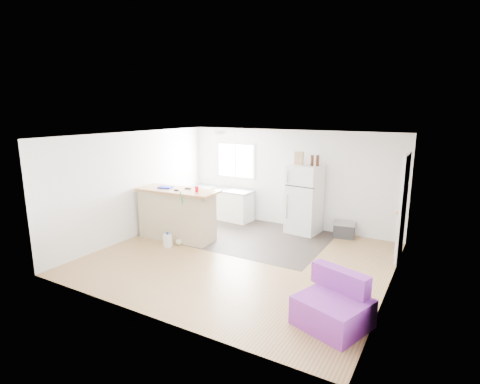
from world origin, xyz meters
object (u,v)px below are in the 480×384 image
(purple_seat, at_px, (334,307))
(red_cup, at_px, (197,189))
(blue_tray, at_px, (166,187))
(cooler, at_px, (344,230))
(peninsula, at_px, (177,214))
(bottle_left, at_px, (312,160))
(cleaner_jug, at_px, (168,241))
(bottle_right, at_px, (318,160))
(refrigerator, at_px, (304,199))
(cardboard_box, at_px, (299,158))
(kitchen_cabinets, at_px, (222,203))
(mop, at_px, (181,234))

(purple_seat, relative_size, red_cup, 8.95)
(red_cup, height_order, blue_tray, red_cup)
(cooler, relative_size, purple_seat, 0.49)
(cooler, distance_m, purple_seat, 3.72)
(peninsula, xyz_separation_m, red_cup, (0.56, 0.00, 0.63))
(blue_tray, relative_size, bottle_left, 1.20)
(cooler, xyz_separation_m, cleaner_jug, (-3.10, -2.49, -0.04))
(peninsula, height_order, bottle_right, bottle_right)
(refrigerator, bearing_deg, cleaner_jug, -126.09)
(peninsula, distance_m, cardboard_box, 3.07)
(kitchen_cabinets, bearing_deg, mop, -76.34)
(mop, bearing_deg, red_cup, 49.91)
(purple_seat, bearing_deg, cleaner_jug, -177.27)
(peninsula, bearing_deg, blue_tray, -179.46)
(purple_seat, xyz_separation_m, mop, (-3.75, 1.40, -0.03))
(peninsula, xyz_separation_m, blue_tray, (-0.28, -0.02, 0.59))
(mop, distance_m, red_cup, 1.05)
(red_cup, relative_size, bottle_left, 0.48)
(bottle_left, bearing_deg, peninsula, -144.58)
(blue_tray, bearing_deg, bottle_right, 32.63)
(cleaner_jug, distance_m, red_cup, 1.26)
(blue_tray, bearing_deg, purple_seat, -20.88)
(purple_seat, xyz_separation_m, cleaner_jug, (-3.90, 1.14, -0.11))
(peninsula, distance_m, bottle_left, 3.27)
(kitchen_cabinets, height_order, bottle_left, bottle_left)
(purple_seat, distance_m, bottle_left, 4.07)
(cleaner_jug, distance_m, bottle_left, 3.65)
(bottle_left, bearing_deg, refrigerator, 155.57)
(peninsula, xyz_separation_m, cardboard_box, (2.15, 1.83, 1.19))
(mop, height_order, bottle_right, bottle_right)
(cardboard_box, bearing_deg, kitchen_cabinets, 177.66)
(cooler, relative_size, red_cup, 4.42)
(purple_seat, relative_size, bottle_left, 4.30)
(purple_seat, height_order, cardboard_box, cardboard_box)
(cooler, height_order, bottle_right, bottle_right)
(peninsula, relative_size, bottle_left, 7.64)
(red_cup, relative_size, bottle_right, 0.48)
(purple_seat, height_order, cleaner_jug, purple_seat)
(refrigerator, bearing_deg, bottle_right, 0.93)
(red_cup, relative_size, blue_tray, 0.40)
(cleaner_jug, bearing_deg, red_cup, 56.13)
(cleaner_jug, xyz_separation_m, blue_tray, (-0.44, 0.52, 1.02))
(purple_seat, relative_size, mop, 0.87)
(peninsula, relative_size, blue_tray, 6.36)
(cardboard_box, relative_size, bottle_right, 1.20)
(blue_tray, relative_size, bottle_right, 1.20)
(blue_tray, xyz_separation_m, bottle_left, (2.78, 1.79, 0.58))
(purple_seat, bearing_deg, blue_tray, 178.16)
(kitchen_cabinets, relative_size, purple_seat, 1.73)
(purple_seat, distance_m, cardboard_box, 4.28)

